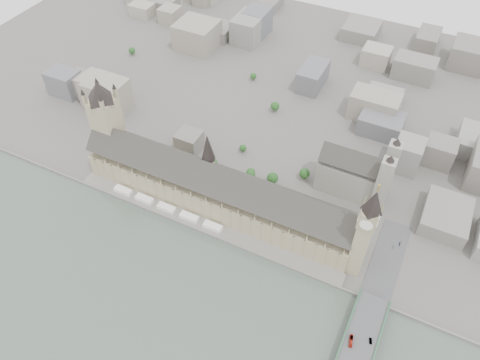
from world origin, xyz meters
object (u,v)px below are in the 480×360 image
at_px(victoria_tower, 107,121).
at_px(red_bus_north, 351,341).
at_px(car_approach, 400,244).
at_px(westminster_abbey, 356,174).
at_px(car_silver, 371,341).
at_px(palace_of_westminster, 216,190).
at_px(elizabeth_tower, 366,228).

bearing_deg(victoria_tower, red_bus_north, -17.20).
bearing_deg(car_approach, westminster_abbey, 134.47).
height_order(victoria_tower, car_silver, victoria_tower).
height_order(victoria_tower, westminster_abbey, victoria_tower).
distance_m(victoria_tower, red_bus_north, 293.79).
xyz_separation_m(palace_of_westminster, victoria_tower, (-122.00, 6.30, 32.50)).
height_order(palace_of_westminster, westminster_abbey, westminster_abbey).
bearing_deg(elizabeth_tower, westminster_abbey, 107.29).
bearing_deg(car_silver, palace_of_westminster, 136.32).
xyz_separation_m(palace_of_westminster, elizabeth_tower, (138.00, -11.70, 35.38)).
distance_m(westminster_abbey, red_bus_north, 161.78).
xyz_separation_m(westminster_abbey, car_approach, (56.61, -51.57, -14.20)).
bearing_deg(palace_of_westminster, westminster_abbey, 34.17).
bearing_deg(red_bus_north, car_approach, 72.62).
xyz_separation_m(car_silver, car_approach, (-1.08, 96.70, -0.17)).
distance_m(elizabeth_tower, red_bus_north, 84.13).
bearing_deg(car_approach, victoria_tower, -179.75).
relative_size(elizabeth_tower, car_approach, 24.64).
bearing_deg(car_approach, elizabeth_tower, -133.01).
xyz_separation_m(victoria_tower, red_bus_north, (277.55, -85.92, -43.57)).
height_order(elizabeth_tower, red_bus_north, elizabeth_tower).
bearing_deg(car_silver, elizabeth_tower, 96.26).
bearing_deg(victoria_tower, westminster_abbey, 16.50).
bearing_deg(victoria_tower, car_silver, -15.26).
bearing_deg(car_approach, red_bus_north, -99.81).
height_order(westminster_abbey, red_bus_north, westminster_abbey).
bearing_deg(red_bus_north, car_silver, 16.20).
relative_size(red_bus_north, car_silver, 2.05).
xyz_separation_m(red_bus_north, car_silver, (13.06, 6.64, -0.59)).
bearing_deg(car_silver, red_bus_north, -173.32).
distance_m(palace_of_westminster, car_silver, 184.09).
height_order(victoria_tower, car_approach, victoria_tower).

